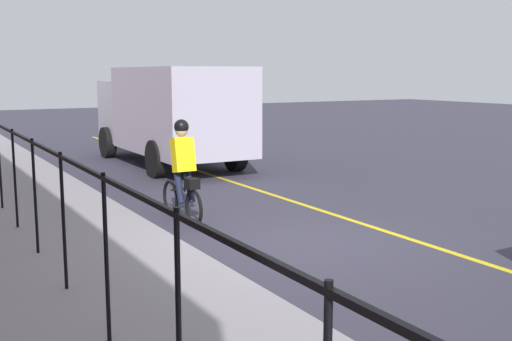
# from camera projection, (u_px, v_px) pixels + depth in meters

# --- Properties ---
(ground_plane) EXTENTS (80.00, 80.00, 0.00)m
(ground_plane) POSITION_uv_depth(u_px,v_px,m) (305.00, 243.00, 9.73)
(ground_plane) COLOR #353342
(lane_line_centre) EXTENTS (36.00, 0.12, 0.01)m
(lane_line_centre) POSITION_uv_depth(u_px,v_px,m) (384.00, 231.00, 10.51)
(lane_line_centre) COLOR yellow
(lane_line_centre) RESTS_ON ground
(sidewalk) EXTENTS (40.00, 3.20, 0.15)m
(sidewalk) POSITION_uv_depth(u_px,v_px,m) (86.00, 273.00, 8.05)
(sidewalk) COLOR gray
(sidewalk) RESTS_ON ground
(iron_fence) EXTENTS (16.91, 0.04, 1.60)m
(iron_fence) POSITION_uv_depth(u_px,v_px,m) (34.00, 170.00, 8.52)
(iron_fence) COLOR black
(iron_fence) RESTS_ON sidewalk
(cyclist_lead) EXTENTS (1.71, 0.36, 1.83)m
(cyclist_lead) POSITION_uv_depth(u_px,v_px,m) (183.00, 171.00, 11.03)
(cyclist_lead) COLOR black
(cyclist_lead) RESTS_ON ground
(box_truck_background) EXTENTS (6.73, 2.58, 2.78)m
(box_truck_background) POSITION_uv_depth(u_px,v_px,m) (170.00, 111.00, 17.75)
(box_truck_background) COLOR #B5ADC2
(box_truck_background) RESTS_ON ground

